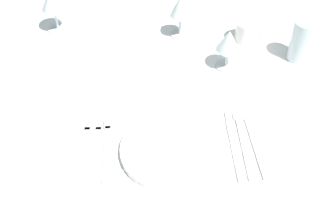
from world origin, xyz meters
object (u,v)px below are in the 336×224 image
Objects in this scene: fork_outer at (107,146)px; spoon_dessert at (252,135)px; spoon_soup at (242,135)px; coffee_cup_left at (248,31)px; wine_glass_left at (181,8)px; dinner_plate at (171,150)px; fork_inner at (96,146)px; dinner_knife at (234,146)px; wine_glass_right at (228,42)px; wine_glass_centre at (52,1)px; fork_salad at (84,149)px; drink_tumbler at (302,43)px.

fork_outer is 0.37m from spoon_dessert.
coffee_cup_left is at bearing 77.53° from spoon_soup.
coffee_cup_left reaches higher than fork_outer.
dinner_plate is at bearing -97.22° from wine_glass_left.
fork_inner is 0.35m from dinner_knife.
dinner_plate reaches higher than spoon_dessert.
dinner_knife is 2.29× the size of coffee_cup_left.
wine_glass_right is at bearing 95.08° from spoon_dessert.
fork_inner is at bearing -178.17° from spoon_dessert.
spoon_dessert is 0.29m from wine_glass_right.
dinner_knife is 1.01× the size of spoon_dessert.
fork_inner is at bearing 171.22° from dinner_plate.
spoon_dessert is (0.21, 0.04, -0.01)m from dinner_plate.
coffee_cup_left is (0.46, 0.41, 0.04)m from fork_inner.
wine_glass_centre is at bearing 136.15° from spoon_soup.
wine_glass_left is at bearing 126.91° from wine_glass_right.
fork_inner is at bearing 17.95° from fork_salad.
wine_glass_centre is at bearing 109.10° from fork_outer.
spoon_soup is 0.39m from drink_tumbler.
drink_tumbler is at bearing 39.89° from dinner_plate.
dinner_plate is 0.65m from wine_glass_centre.
drink_tumbler reaches higher than spoon_dessert.
wine_glass_centre reaches higher than fork_inner.
wine_glass_centre is (-0.12, 0.53, 0.10)m from fork_salad.
fork_outer is 1.63× the size of drink_tumbler.
fork_outer is at bearing 7.88° from fork_salad.
wine_glass_centre is 0.57m from wine_glass_right.
wine_glass_right is at bearing 89.67° from spoon_soup.
dinner_knife is 1.00× the size of spoon_soup.
drink_tumbler is (0.25, 0.34, 0.06)m from dinner_knife.
spoon_dessert reaches higher than fork_inner.
wine_glass_right is (0.12, -0.17, -0.01)m from wine_glass_left.
dinner_plate is at bearing -8.78° from fork_inner.
dinner_plate is 1.74× the size of wine_glass_left.
wine_glass_left reaches higher than spoon_dessert.
fork_inner is 0.62m from coffee_cup_left.
fork_inner is 1.44× the size of wine_glass_left.
drink_tumbler reaches higher than coffee_cup_left.
wine_glass_left reaches higher than fork_inner.
coffee_cup_left is 0.17m from drink_tumbler.
dinner_plate is at bearing -121.83° from coffee_cup_left.
dinner_knife is at bearing 2.33° from dinner_plate.
coffee_cup_left is at bearing 40.66° from fork_salad.
wine_glass_left is at bearing 59.26° from fork_salad.
dinner_plate is 0.54m from drink_tumbler.
wine_glass_right is at bearing -23.03° from wine_glass_centre.
dinner_plate is 1.09× the size of fork_salad.
dinner_plate is 0.52m from coffee_cup_left.
spoon_dessert is 1.73× the size of drink_tumbler.
drink_tumbler is at bearing 53.07° from spoon_soup.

